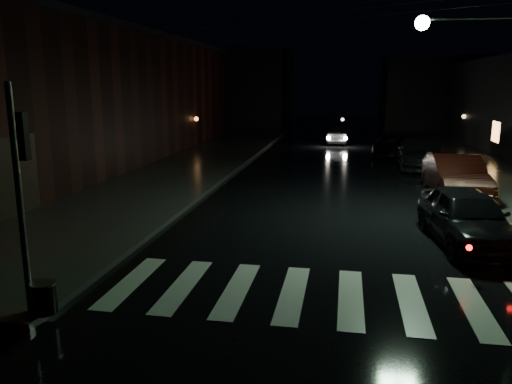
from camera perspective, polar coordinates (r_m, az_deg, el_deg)
The scene contains 13 objects.
ground at distance 10.75m, azimuth -9.19°, elevation -11.54°, with size 120.00×120.00×0.00m, color black.
sidewalk_left at distance 25.08m, azimuth -9.45°, elevation 2.31°, with size 6.00×44.00×0.15m, color #282826.
sidewalk_right at distance 24.55m, azimuth 25.71°, elevation 1.05°, with size 4.00×44.00×0.15m, color #282826.
building_left at distance 29.58m, azimuth -21.43°, elevation 9.80°, with size 10.00×36.00×7.00m, color black.
building_far_left at distance 55.88m, azimuth -3.70°, elevation 11.84°, with size 14.00×10.00×8.00m, color black.
building_far_right at distance 55.29m, azimuth 21.68°, elevation 10.50°, with size 14.00×10.00×7.00m, color black.
crosswalk at distance 10.66m, azimuth 7.48°, elevation -11.65°, with size 9.00×3.00×0.01m, color beige.
signal_pole_corner at distance 9.94m, azimuth -24.14°, elevation -5.00°, with size 0.68×0.61×4.20m.
parked_car_a at distance 14.78m, azimuth 22.95°, elevation -2.62°, with size 1.82×4.52×1.54m, color black.
parked_car_b at distance 20.72m, azimuth 21.83°, elevation 1.66°, with size 1.75×5.02×1.65m, color black.
parked_car_c at distance 27.82m, azimuth 18.14°, elevation 4.32°, with size 2.20×5.41×1.57m, color black.
parked_car_d at distance 31.88m, azimuth 15.36°, elevation 5.17°, with size 2.15×4.67×1.30m, color black.
oncoming_car at distance 37.66m, azimuth 9.12°, elevation 6.45°, with size 1.37×3.92×1.29m, color black.
Camera 1 is at (3.38, -9.26, 4.29)m, focal length 35.00 mm.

